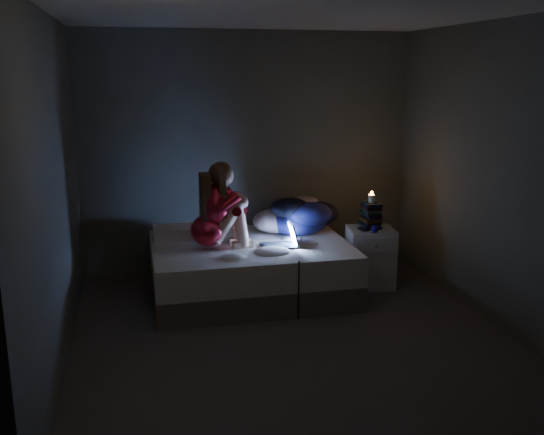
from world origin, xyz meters
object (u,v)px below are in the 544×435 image
object	(u,v)px
nightstand	(370,257)
woman	(208,206)
laptop	(278,234)
bed	(250,269)
candle	(371,199)
phone	(364,230)

from	to	relation	value
nightstand	woman	bearing A→B (deg)	-169.73
woman	laptop	bearing A→B (deg)	-12.51
bed	woman	xyz separation A→B (m)	(-0.42, -0.08, 0.68)
nightstand	laptop	bearing A→B (deg)	-163.25
bed	candle	distance (m)	1.41
woman	laptop	size ratio (longest dim) A/B	2.42
nightstand	candle	distance (m)	0.61
phone	woman	bearing A→B (deg)	169.55
phone	nightstand	bearing A→B (deg)	14.72
laptop	phone	distance (m)	0.92
laptop	phone	size ratio (longest dim) A/B	2.46
nightstand	phone	size ratio (longest dim) A/B	4.36
laptop	candle	bearing A→B (deg)	11.42
woman	nightstand	bearing A→B (deg)	-2.62
woman	laptop	xyz separation A→B (m)	(0.66, -0.10, -0.30)
phone	candle	bearing A→B (deg)	28.59
bed	phone	bearing A→B (deg)	-4.02
woman	candle	bearing A→B (deg)	-1.45
bed	laptop	world-z (taller)	laptop
bed	woman	distance (m)	0.80
bed	candle	size ratio (longest dim) A/B	23.91
laptop	candle	xyz separation A→B (m)	(1.01, 0.18, 0.26)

